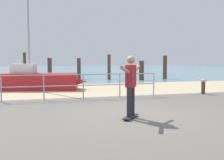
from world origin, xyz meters
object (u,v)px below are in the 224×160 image
Objects in this scene: bollard_short at (203,88)px; seagull at (203,80)px; skateboarder at (131,82)px; sailboat at (38,80)px; skateboard at (131,117)px.

bollard_short is 0.37m from seagull.
sailboat is at bearing 107.74° from skateboarder.
skateboarder is at bearing 45.00° from skateboard.
skateboard is 6.34m from seagull.
skateboarder is 6.32m from seagull.
bollard_short is at bearing -13.36° from seagull.
skateboard is at bearing -135.00° from skateboarder.
bollard_short is (7.46, -3.88, -0.23)m from sailboat.
bollard_short reaches higher than skateboard.
bollard_short is (4.96, 3.91, -0.73)m from skateboarder.
skateboarder reaches higher than skateboard.
skateboard is at bearing -72.26° from sailboat.
bollard_short is at bearing -27.48° from sailboat.
sailboat is 8.19m from skateboard.
seagull reaches higher than bollard_short.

